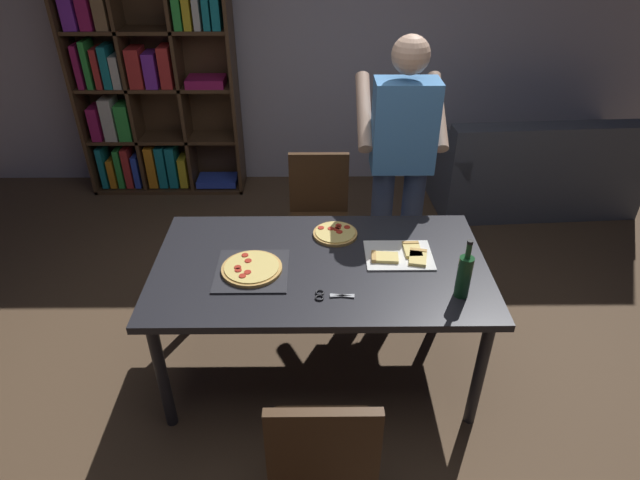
{
  "coord_description": "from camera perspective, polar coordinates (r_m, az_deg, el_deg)",
  "views": [
    {
      "loc": [
        -0.02,
        -2.28,
        2.39
      ],
      "look_at": [
        0.0,
        0.15,
        0.8
      ],
      "focal_mm": 29.8,
      "sensor_mm": 36.0,
      "label": 1
    }
  ],
  "objects": [
    {
      "name": "chair_near_camera",
      "position": [
        2.28,
        0.29,
        -22.06
      ],
      "size": [
        0.42,
        0.42,
        0.9
      ],
      "color": "#472D19",
      "rests_on": "ground_plane"
    },
    {
      "name": "ground_plane",
      "position": [
        3.3,
        0.03,
        -13.16
      ],
      "size": [
        12.0,
        12.0,
        0.0
      ],
      "primitive_type": "plane",
      "color": "brown"
    },
    {
      "name": "second_pizza_plain",
      "position": [
        3.03,
        1.64,
        0.72
      ],
      "size": [
        0.25,
        0.25,
        0.03
      ],
      "color": "tan",
      "rests_on": "dining_table"
    },
    {
      "name": "kitchen_scissors",
      "position": [
        2.59,
        0.83,
        -5.97
      ],
      "size": [
        0.19,
        0.09,
        0.01
      ],
      "color": "silver",
      "rests_on": "dining_table"
    },
    {
      "name": "wine_bottle",
      "position": [
        2.62,
        15.21,
        -3.68
      ],
      "size": [
        0.07,
        0.07,
        0.32
      ],
      "color": "#194723",
      "rests_on": "dining_table"
    },
    {
      "name": "couch",
      "position": [
        5.13,
        21.75,
        6.69
      ],
      "size": [
        1.75,
        0.95,
        0.85
      ],
      "color": "#4C515B",
      "rests_on": "ground_plane"
    },
    {
      "name": "pepperoni_pizza_on_tray",
      "position": [
        2.76,
        -7.33,
        -3.13
      ],
      "size": [
        0.37,
        0.37,
        0.04
      ],
      "color": "#2D2D33",
      "rests_on": "dining_table"
    },
    {
      "name": "pizza_slices_on_towel",
      "position": [
        2.89,
        8.71,
        -1.58
      ],
      "size": [
        0.36,
        0.28,
        0.03
      ],
      "color": "white",
      "rests_on": "dining_table"
    },
    {
      "name": "dining_table",
      "position": [
        2.85,
        0.03,
        -3.64
      ],
      "size": [
        1.76,
        0.99,
        0.75
      ],
      "color": "#232328",
      "rests_on": "ground_plane"
    },
    {
      "name": "bookshelf",
      "position": [
        5.09,
        -17.75,
        15.24
      ],
      "size": [
        1.4,
        0.35,
        1.95
      ],
      "color": "#513823",
      "rests_on": "ground_plane"
    },
    {
      "name": "back_wall",
      "position": [
        4.98,
        -0.28,
        21.68
      ],
      "size": [
        6.4,
        0.1,
        2.8
      ],
      "primitive_type": "cube",
      "color": "#BCB7C6",
      "rests_on": "ground_plane"
    },
    {
      "name": "chair_far_side",
      "position": [
        3.76,
        -0.12,
        3.22
      ],
      "size": [
        0.42,
        0.42,
        0.9
      ],
      "color": "#472D19",
      "rests_on": "ground_plane"
    },
    {
      "name": "person_serving_pizza",
      "position": [
        3.39,
        8.68,
        8.52
      ],
      "size": [
        0.55,
        0.54,
        1.75
      ],
      "color": "#38476B",
      "rests_on": "ground_plane"
    }
  ]
}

